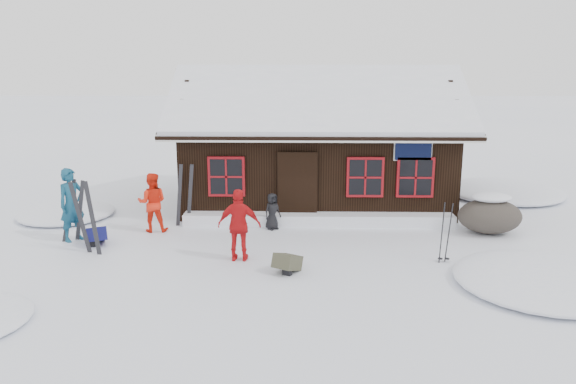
% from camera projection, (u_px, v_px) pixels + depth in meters
% --- Properties ---
extents(ground, '(120.00, 120.00, 0.00)m').
position_uv_depth(ground, '(260.00, 251.00, 13.71)').
color(ground, white).
rests_on(ground, ground).
extents(mountain_hut, '(8.90, 6.09, 4.42)m').
position_uv_depth(mountain_hut, '(316.00, 154.00, 18.15)').
color(mountain_hut, black).
rests_on(mountain_hut, ground).
extents(snow_drift, '(7.60, 0.60, 0.35)m').
position_uv_depth(snow_drift, '(318.00, 219.00, 15.82)').
color(snow_drift, white).
rests_on(snow_drift, ground).
extents(snow_mounds, '(20.60, 13.20, 0.48)m').
position_uv_depth(snow_mounds, '(324.00, 229.00, 15.48)').
color(snow_mounds, white).
rests_on(snow_mounds, ground).
extents(skier_teal, '(0.78, 0.83, 1.90)m').
position_uv_depth(skier_teal, '(72.00, 205.00, 14.31)').
color(skier_teal, navy).
rests_on(skier_teal, ground).
extents(skier_orange_left, '(0.85, 0.70, 1.61)m').
position_uv_depth(skier_orange_left, '(152.00, 202.00, 15.12)').
color(skier_orange_left, red).
rests_on(skier_orange_left, ground).
extents(skier_orange_right, '(1.02, 0.46, 1.70)m').
position_uv_depth(skier_orange_right, '(239.00, 225.00, 12.89)').
color(skier_orange_right, red).
rests_on(skier_orange_right, ground).
extents(skier_crouched, '(0.59, 0.56, 1.02)m').
position_uv_depth(skier_crouched, '(272.00, 211.00, 15.36)').
color(skier_crouched, black).
rests_on(skier_crouched, ground).
extents(boulder, '(1.69, 1.27, 0.99)m').
position_uv_depth(boulder, '(490.00, 215.00, 15.03)').
color(boulder, '#443D36').
rests_on(boulder, ground).
extents(ski_pair_left, '(0.72, 0.21, 1.67)m').
position_uv_depth(ski_pair_left, '(74.00, 211.00, 14.32)').
color(ski_pair_left, black).
rests_on(ski_pair_left, ground).
extents(ski_pair_mid, '(0.68, 0.20, 1.83)m').
position_uv_depth(ski_pair_mid, '(86.00, 219.00, 13.36)').
color(ski_pair_mid, black).
rests_on(ski_pair_mid, ground).
extents(ski_pair_right, '(0.55, 0.20, 1.79)m').
position_uv_depth(ski_pair_right, '(185.00, 196.00, 15.70)').
color(ski_pair_right, black).
rests_on(ski_pair_right, ground).
extents(ski_poles, '(0.26, 0.13, 1.45)m').
position_uv_depth(ski_poles, '(445.00, 234.00, 12.81)').
color(ski_poles, black).
rests_on(ski_poles, ground).
extents(backpack_blue, '(0.71, 0.78, 0.34)m').
position_uv_depth(backpack_blue, '(96.00, 238.00, 14.16)').
color(backpack_blue, '#121450').
rests_on(backpack_blue, ground).
extents(backpack_olive, '(0.68, 0.74, 0.32)m').
position_uv_depth(backpack_olive, '(287.00, 265.00, 12.30)').
color(backpack_olive, '#403F2E').
rests_on(backpack_olive, ground).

